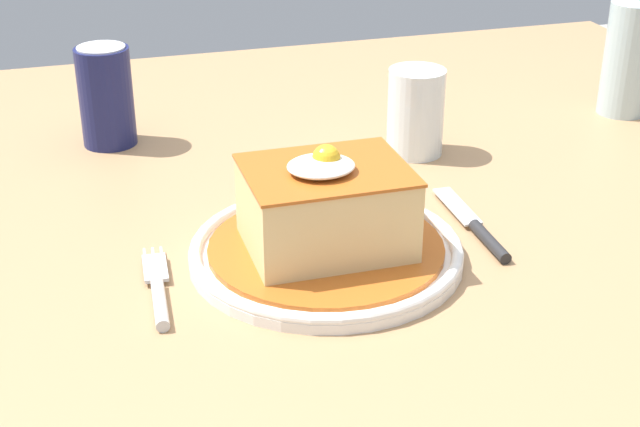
# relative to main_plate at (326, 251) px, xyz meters

# --- Properties ---
(dining_table) EXTENTS (1.42, 1.08, 0.76)m
(dining_table) POSITION_rel_main_plate_xyz_m (0.01, 0.18, -0.10)
(dining_table) COLOR #A87F56
(dining_table) RESTS_ON ground_plane
(main_plate) EXTENTS (0.26, 0.26, 0.02)m
(main_plate) POSITION_rel_main_plate_xyz_m (0.00, 0.00, 0.00)
(main_plate) COLOR white
(main_plate) RESTS_ON dining_table
(sandwich_meal) EXTENTS (0.23, 0.23, 0.11)m
(sandwich_meal) POSITION_rel_main_plate_xyz_m (-0.00, -0.00, 0.04)
(sandwich_meal) COLOR #B75B1E
(sandwich_meal) RESTS_ON main_plate
(fork) EXTENTS (0.03, 0.14, 0.01)m
(fork) POSITION_rel_main_plate_xyz_m (-0.16, -0.02, -0.00)
(fork) COLOR silver
(fork) RESTS_ON dining_table
(knife) EXTENTS (0.02, 0.17, 0.01)m
(knife) POSITION_rel_main_plate_xyz_m (0.16, 0.00, -0.00)
(knife) COLOR #262628
(knife) RESTS_ON dining_table
(soda_can) EXTENTS (0.07, 0.07, 0.12)m
(soda_can) POSITION_rel_main_plate_xyz_m (-0.17, 0.36, 0.05)
(soda_can) COLOR #191E51
(soda_can) RESTS_ON dining_table
(beer_bottle_clear) EXTENTS (0.06, 0.06, 0.27)m
(beer_bottle_clear) POSITION_rel_main_plate_xyz_m (0.50, 0.28, 0.09)
(beer_bottle_clear) COLOR #ADC6CC
(beer_bottle_clear) RESTS_ON dining_table
(drinking_glass) EXTENTS (0.07, 0.07, 0.10)m
(drinking_glass) POSITION_rel_main_plate_xyz_m (0.18, 0.23, 0.04)
(drinking_glass) COLOR gold
(drinking_glass) RESTS_ON dining_table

